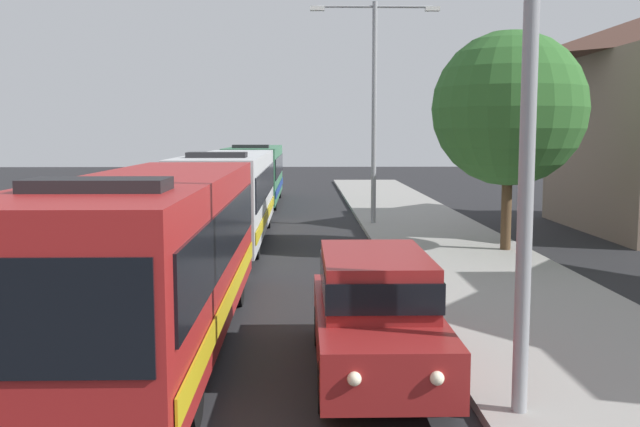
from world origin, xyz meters
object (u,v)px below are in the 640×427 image
object	(u,v)px
streetlamp_mid	(374,92)
bus_middle	(256,172)
white_suv	(375,308)
bus_second_in_line	(230,193)
roadside_tree	(509,109)
bus_lead	(155,254)

from	to	relation	value
streetlamp_mid	bus_middle	bearing A→B (deg)	119.02
bus_middle	white_suv	size ratio (longest dim) A/B	2.27
bus_middle	streetlamp_mid	size ratio (longest dim) A/B	1.32
bus_second_in_line	roadside_tree	distance (m)	9.81
bus_lead	white_suv	world-z (taller)	bus_lead
streetlamp_mid	white_suv	bearing A→B (deg)	-95.42
bus_lead	bus_second_in_line	xyz separation A→B (m)	(0.00, 12.77, 0.00)
bus_lead	white_suv	xyz separation A→B (m)	(3.70, -1.37, -0.66)
roadside_tree	bus_middle	bearing A→B (deg)	118.27
white_suv	roadside_tree	world-z (taller)	roadside_tree
white_suv	streetlamp_mid	xyz separation A→B (m)	(1.70, 17.91, 4.39)
bus_second_in_line	roadside_tree	bearing A→B (deg)	-18.81
bus_second_in_line	white_suv	xyz separation A→B (m)	(3.70, -14.14, -0.66)
bus_lead	roadside_tree	bearing A→B (deg)	47.59
bus_second_in_line	white_suv	distance (m)	14.63
white_suv	roadside_tree	xyz separation A→B (m)	(5.19, 11.11, 3.48)
bus_lead	bus_middle	distance (m)	26.27
roadside_tree	streetlamp_mid	bearing A→B (deg)	117.18
bus_second_in_line	white_suv	size ratio (longest dim) A/B	2.40
white_suv	streetlamp_mid	size ratio (longest dim) A/B	0.58
bus_second_in_line	bus_middle	xyz separation A→B (m)	(-0.00, 13.51, -0.00)
bus_middle	white_suv	world-z (taller)	bus_middle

